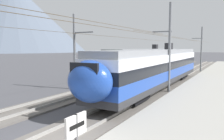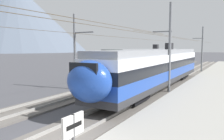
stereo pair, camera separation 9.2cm
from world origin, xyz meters
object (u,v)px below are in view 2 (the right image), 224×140
object	(u,v)px
catenary_mast_mid	(169,47)
catenary_mast_far_side	(76,50)
platform_sign	(73,140)
catenary_mast_east	(201,49)
train_near_platform	(157,67)
train_far_track	(147,60)

from	to	relation	value
catenary_mast_mid	catenary_mast_far_side	bearing A→B (deg)	108.38
platform_sign	catenary_mast_far_side	bearing A→B (deg)	38.59
catenary_mast_east	catenary_mast_far_side	xyz separation A→B (m)	(-22.28, 8.15, -0.08)
train_near_platform	platform_sign	world-z (taller)	train_near_platform
train_far_track	catenary_mast_east	world-z (taller)	catenary_mast_east
train_near_platform	catenary_mast_mid	xyz separation A→B (m)	(-1.03, -1.33, 1.88)
catenary_mast_east	catenary_mast_far_side	bearing A→B (deg)	159.90
train_near_platform	train_far_track	xyz separation A→B (m)	(10.13, 4.96, -0.00)
catenary_mast_mid	catenary_mast_east	distance (m)	19.57
train_near_platform	catenary_mast_far_side	xyz separation A→B (m)	(-3.74, 6.83, 1.58)
catenary_mast_mid	catenary_mast_far_side	size ratio (longest dim) A/B	1.00
train_far_track	catenary_mast_far_side	world-z (taller)	catenary_mast_far_side
train_near_platform	catenary_mast_far_side	size ratio (longest dim) A/B	0.49
train_far_track	catenary_mast_mid	size ratio (longest dim) A/B	0.49
catenary_mast_east	catenary_mast_far_side	world-z (taller)	catenary_mast_east
train_near_platform	catenary_mast_east	bearing A→B (deg)	-4.08
train_far_track	catenary_mast_mid	distance (m)	12.95
catenary_mast_east	catenary_mast_far_side	size ratio (longest dim) A/B	1.00
train_near_platform	catenary_mast_far_side	world-z (taller)	catenary_mast_far_side
catenary_mast_east	catenary_mast_far_side	distance (m)	23.72
train_far_track	platform_sign	distance (m)	28.28
platform_sign	catenary_mast_mid	bearing A→B (deg)	8.21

